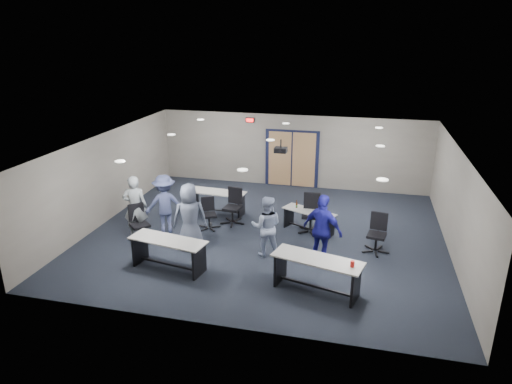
% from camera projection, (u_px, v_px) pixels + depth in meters
% --- Properties ---
extents(floor, '(10.00, 10.00, 0.00)m').
position_uv_depth(floor, '(266.00, 234.00, 13.26)').
color(floor, black).
rests_on(floor, ground).
extents(back_wall, '(10.00, 0.04, 2.70)m').
position_uv_depth(back_wall, '(292.00, 151.00, 16.93)').
color(back_wall, slate).
rests_on(back_wall, floor).
extents(front_wall, '(10.00, 0.04, 2.70)m').
position_uv_depth(front_wall, '(216.00, 266.00, 8.68)').
color(front_wall, slate).
rests_on(front_wall, floor).
extents(left_wall, '(0.04, 9.00, 2.70)m').
position_uv_depth(left_wall, '(106.00, 177.00, 13.91)').
color(left_wall, slate).
rests_on(left_wall, floor).
extents(right_wall, '(0.04, 9.00, 2.70)m').
position_uv_depth(right_wall, '(456.00, 205.00, 11.70)').
color(right_wall, slate).
rests_on(right_wall, floor).
extents(ceiling, '(10.00, 9.00, 0.04)m').
position_uv_depth(ceiling, '(267.00, 143.00, 12.36)').
color(ceiling, white).
rests_on(ceiling, back_wall).
extents(double_door, '(2.00, 0.07, 2.20)m').
position_uv_depth(double_door, '(292.00, 159.00, 17.00)').
color(double_door, black).
rests_on(double_door, back_wall).
extents(exit_sign, '(0.32, 0.07, 0.18)m').
position_uv_depth(exit_sign, '(250.00, 120.00, 16.87)').
color(exit_sign, black).
rests_on(exit_sign, back_wall).
extents(ceiling_projector, '(0.35, 0.32, 0.37)m').
position_uv_depth(ceiling_projector, '(281.00, 150.00, 12.84)').
color(ceiling_projector, black).
rests_on(ceiling_projector, ceiling).
extents(ceiling_can_lights, '(6.24, 5.74, 0.02)m').
position_uv_depth(ceiling_can_lights, '(269.00, 142.00, 12.59)').
color(ceiling_can_lights, white).
rests_on(ceiling_can_lights, ceiling).
extents(table_front_left, '(2.02, 0.97, 0.79)m').
position_uv_depth(table_front_left, '(168.00, 249.00, 11.15)').
color(table_front_left, '#B5B3AB').
rests_on(table_front_left, floor).
extents(table_front_right, '(2.13, 1.16, 0.95)m').
position_uv_depth(table_front_right, '(317.00, 269.00, 10.15)').
color(table_front_right, '#B5B3AB').
rests_on(table_front_right, floor).
extents(table_back_left, '(1.86, 0.73, 0.74)m').
position_uv_depth(table_back_left, '(217.00, 198.00, 14.58)').
color(table_back_left, '#B5B3AB').
rests_on(table_back_left, floor).
extents(table_back_right, '(1.66, 1.14, 0.88)m').
position_uv_depth(table_back_right, '(309.00, 217.00, 13.28)').
color(table_back_right, '#B5B3AB').
rests_on(table_back_right, floor).
extents(chair_back_a, '(0.80, 0.80, 0.94)m').
position_uv_depth(chair_back_a, '(209.00, 214.00, 13.45)').
color(chair_back_a, black).
rests_on(chair_back_a, floor).
extents(chair_back_b, '(0.78, 0.78, 1.10)m').
position_uv_depth(chair_back_b, '(232.00, 207.00, 13.79)').
color(chair_back_b, black).
rests_on(chair_back_b, floor).
extents(chair_back_c, '(0.76, 0.76, 1.14)m').
position_uv_depth(chair_back_c, '(311.00, 214.00, 13.19)').
color(chair_back_c, black).
rests_on(chair_back_c, floor).
extents(chair_loose_left, '(0.94, 0.94, 1.06)m').
position_uv_depth(chair_loose_left, '(140.00, 224.00, 12.62)').
color(chair_loose_left, black).
rests_on(chair_loose_left, floor).
extents(chair_loose_right, '(0.77, 0.77, 1.06)m').
position_uv_depth(chair_loose_right, '(377.00, 234.00, 11.99)').
color(chair_loose_right, black).
rests_on(chair_loose_right, floor).
extents(person_gray, '(0.77, 0.62, 1.83)m').
position_uv_depth(person_gray, '(135.00, 207.00, 12.77)').
color(person_gray, '#939CA1').
rests_on(person_gray, floor).
extents(person_plaid, '(1.05, 0.88, 1.83)m').
position_uv_depth(person_plaid, '(190.00, 217.00, 12.07)').
color(person_plaid, '#4F586D').
rests_on(person_plaid, floor).
extents(person_lightblue, '(0.88, 0.74, 1.63)m').
position_uv_depth(person_lightblue, '(267.00, 226.00, 11.73)').
color(person_lightblue, '#9AA8CC').
rests_on(person_lightblue, floor).
extents(person_navy, '(1.16, 0.86, 1.83)m').
position_uv_depth(person_navy, '(323.00, 230.00, 11.29)').
color(person_navy, navy).
rests_on(person_navy, floor).
extents(person_back, '(1.30, 1.10, 1.75)m').
position_uv_depth(person_back, '(165.00, 204.00, 13.09)').
color(person_back, '#434C7A').
rests_on(person_back, floor).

